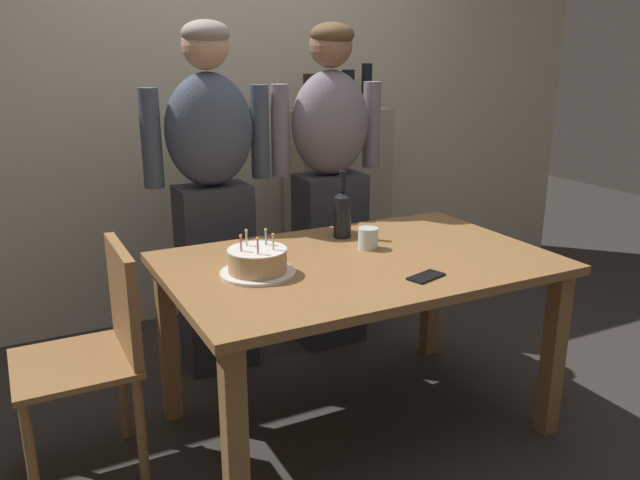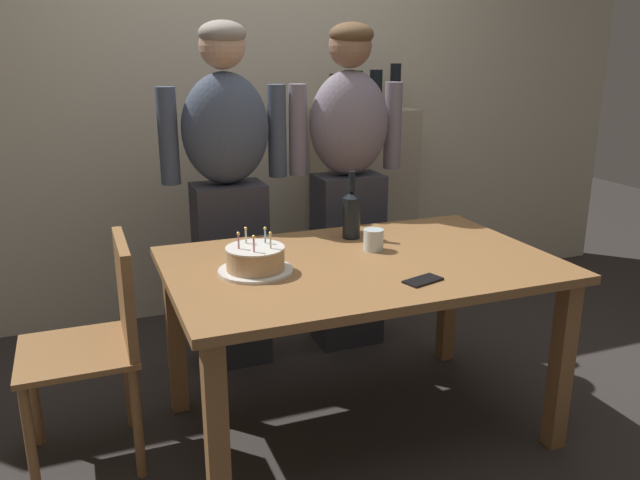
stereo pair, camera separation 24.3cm
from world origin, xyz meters
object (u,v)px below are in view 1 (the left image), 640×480
person_man_bearded (212,196)px  person_woman_cardigan (330,183)px  dining_chair (99,344)px  wine_bottle (342,212)px  cell_phone (426,277)px  water_glass_near (368,238)px  birthday_cake (257,262)px

person_man_bearded → person_woman_cardigan: 0.63m
person_man_bearded → dining_chair: size_ratio=1.90×
wine_bottle → cell_phone: size_ratio=2.05×
water_glass_near → cell_phone: (0.00, -0.40, -0.04)m
birthday_cake → dining_chair: bearing=165.0°
birthday_cake → person_man_bearded: size_ratio=0.17×
dining_chair → birthday_cake: bearing=75.0°
person_woman_cardigan → water_glass_near: bearing=74.9°
birthday_cake → wine_bottle: wine_bottle is taller
birthday_cake → dining_chair: (-0.56, 0.15, -0.27)m
wine_bottle → dining_chair: size_ratio=0.34×
cell_phone → person_man_bearded: 1.18m
wine_bottle → cell_phone: 0.61m
water_glass_near → person_man_bearded: bearing=122.9°
cell_phone → dining_chair: dining_chair is taller
water_glass_near → wine_bottle: size_ratio=0.30×
water_glass_near → wine_bottle: 0.21m
wine_bottle → cell_phone: wine_bottle is taller
cell_phone → wine_bottle: bearing=74.9°
wine_bottle → person_woman_cardigan: person_woman_cardigan is taller
cell_phone → birthday_cake: bearing=132.7°
birthday_cake → person_woman_cardigan: person_woman_cardigan is taller
wine_bottle → cell_phone: (0.02, -0.60, -0.11)m
person_man_bearded → person_woman_cardigan: bearing=-180.0°
person_man_bearded → dining_chair: 0.96m
wine_bottle → water_glass_near: bearing=-86.2°
water_glass_near → person_woman_cardigan: person_woman_cardigan is taller
cell_phone → person_woman_cardigan: (0.18, 1.08, 0.13)m
wine_bottle → cell_phone: bearing=-88.4°
cell_phone → person_man_bearded: bearing=95.6°
birthday_cake → dining_chair: birthday_cake is taller
water_glass_near → person_woman_cardigan: (0.18, 0.68, 0.09)m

